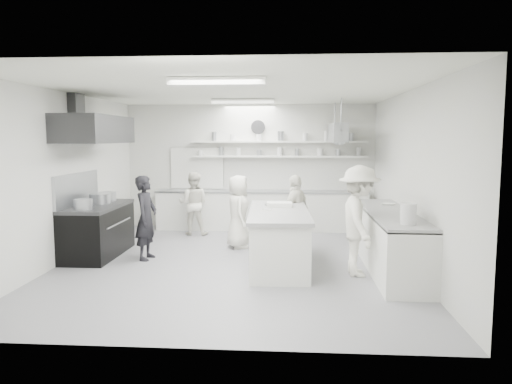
# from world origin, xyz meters

# --- Properties ---
(floor) EXTENTS (6.00, 7.00, 0.02)m
(floor) POSITION_xyz_m (0.00, 0.00, -0.01)
(floor) COLOR gray
(floor) RESTS_ON ground
(ceiling) EXTENTS (6.00, 7.00, 0.02)m
(ceiling) POSITION_xyz_m (0.00, 0.00, 3.01)
(ceiling) COLOR silver
(ceiling) RESTS_ON wall_back
(wall_back) EXTENTS (6.00, 0.04, 3.00)m
(wall_back) POSITION_xyz_m (0.00, 3.50, 1.50)
(wall_back) COLOR beige
(wall_back) RESTS_ON floor
(wall_front) EXTENTS (6.00, 0.04, 3.00)m
(wall_front) POSITION_xyz_m (0.00, -3.50, 1.50)
(wall_front) COLOR beige
(wall_front) RESTS_ON floor
(wall_left) EXTENTS (0.04, 7.00, 3.00)m
(wall_left) POSITION_xyz_m (-3.00, 0.00, 1.50)
(wall_left) COLOR beige
(wall_left) RESTS_ON floor
(wall_right) EXTENTS (0.04, 7.00, 3.00)m
(wall_right) POSITION_xyz_m (3.00, 0.00, 1.50)
(wall_right) COLOR beige
(wall_right) RESTS_ON floor
(stove) EXTENTS (0.80, 1.80, 0.90)m
(stove) POSITION_xyz_m (-2.60, 0.40, 0.45)
(stove) COLOR black
(stove) RESTS_ON floor
(exhaust_hood) EXTENTS (0.85, 2.00, 0.50)m
(exhaust_hood) POSITION_xyz_m (-2.60, 0.40, 2.35)
(exhaust_hood) COLOR #2E2E31
(exhaust_hood) RESTS_ON wall_left
(back_counter) EXTENTS (5.00, 0.60, 0.92)m
(back_counter) POSITION_xyz_m (0.30, 3.20, 0.46)
(back_counter) COLOR silver
(back_counter) RESTS_ON floor
(shelf_lower) EXTENTS (4.20, 0.26, 0.04)m
(shelf_lower) POSITION_xyz_m (0.70, 3.37, 1.75)
(shelf_lower) COLOR silver
(shelf_lower) RESTS_ON wall_back
(shelf_upper) EXTENTS (4.20, 0.26, 0.04)m
(shelf_upper) POSITION_xyz_m (0.70, 3.37, 2.10)
(shelf_upper) COLOR silver
(shelf_upper) RESTS_ON wall_back
(pass_through_window) EXTENTS (1.30, 0.04, 1.00)m
(pass_through_window) POSITION_xyz_m (-1.30, 3.48, 1.45)
(pass_through_window) COLOR black
(pass_through_window) RESTS_ON wall_back
(wall_clock) EXTENTS (0.32, 0.05, 0.32)m
(wall_clock) POSITION_xyz_m (0.20, 3.46, 2.45)
(wall_clock) COLOR silver
(wall_clock) RESTS_ON wall_back
(right_counter) EXTENTS (0.74, 3.30, 0.94)m
(right_counter) POSITION_xyz_m (2.65, -0.20, 0.47)
(right_counter) COLOR silver
(right_counter) RESTS_ON floor
(pot_rack) EXTENTS (0.30, 1.60, 0.40)m
(pot_rack) POSITION_xyz_m (2.00, 2.40, 2.30)
(pot_rack) COLOR #A0A3A9
(pot_rack) RESTS_ON ceiling
(light_fixture_front) EXTENTS (1.30, 0.25, 0.10)m
(light_fixture_front) POSITION_xyz_m (0.00, -1.80, 2.94)
(light_fixture_front) COLOR silver
(light_fixture_front) RESTS_ON ceiling
(light_fixture_rear) EXTENTS (1.30, 0.25, 0.10)m
(light_fixture_rear) POSITION_xyz_m (0.00, 1.80, 2.94)
(light_fixture_rear) COLOR silver
(light_fixture_rear) RESTS_ON ceiling
(prep_island) EXTENTS (1.02, 2.51, 0.91)m
(prep_island) POSITION_xyz_m (0.79, -0.07, 0.46)
(prep_island) COLOR silver
(prep_island) RESTS_ON floor
(stove_pot) EXTENTS (0.41, 0.41, 0.24)m
(stove_pot) POSITION_xyz_m (-2.60, 0.57, 1.03)
(stove_pot) COLOR #A0A3A9
(stove_pot) RESTS_ON stove
(cook_stove) EXTENTS (0.41, 0.59, 1.52)m
(cook_stove) POSITION_xyz_m (-1.61, 0.19, 0.76)
(cook_stove) COLOR black
(cook_stove) RESTS_ON floor
(cook_back) EXTENTS (0.70, 0.55, 1.43)m
(cook_back) POSITION_xyz_m (-1.21, 2.48, 0.71)
(cook_back) COLOR white
(cook_back) RESTS_ON floor
(cook_island_left) EXTENTS (0.60, 0.79, 1.46)m
(cook_island_left) POSITION_xyz_m (-0.05, 1.25, 0.73)
(cook_island_left) COLOR white
(cook_island_left) RESTS_ON floor
(cook_island_right) EXTENTS (0.75, 0.94, 1.48)m
(cook_island_right) POSITION_xyz_m (1.10, 1.10, 0.74)
(cook_island_right) COLOR white
(cook_island_right) RESTS_ON floor
(cook_right) EXTENTS (0.70, 1.17, 1.77)m
(cook_right) POSITION_xyz_m (2.08, -0.58, 0.88)
(cook_right) COLOR white
(cook_right) RESTS_ON floor
(bowl_island_a) EXTENTS (0.36, 0.36, 0.07)m
(bowl_island_a) POSITION_xyz_m (0.66, 0.53, 0.95)
(bowl_island_a) COLOR #A0A3A9
(bowl_island_a) RESTS_ON prep_island
(bowl_island_b) EXTENTS (0.24, 0.24, 0.06)m
(bowl_island_b) POSITION_xyz_m (0.59, -0.05, 0.94)
(bowl_island_b) COLOR silver
(bowl_island_b) RESTS_ON prep_island
(bowl_right) EXTENTS (0.32, 0.32, 0.06)m
(bowl_right) POSITION_xyz_m (2.78, 0.66, 0.97)
(bowl_right) COLOR silver
(bowl_right) RESTS_ON right_counter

